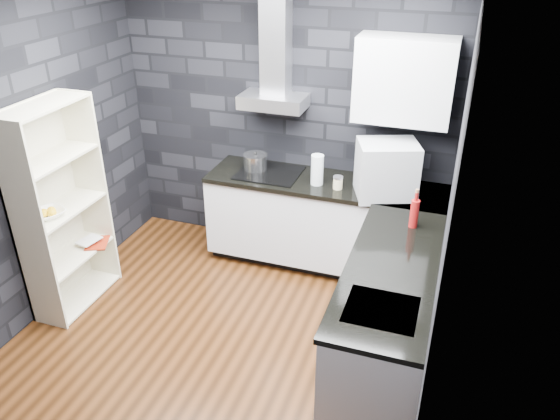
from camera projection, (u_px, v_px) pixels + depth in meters
The scene contains 27 objects.
ground at pixel (222, 335), 4.47m from camera, with size 3.20×3.20×0.00m, color #46230E.
wall_back at pixel (285, 118), 5.20m from camera, with size 3.20×0.05×2.70m, color black.
wall_front at pixel (60, 331), 2.48m from camera, with size 3.20×0.05×2.70m, color black.
wall_left at pixel (25, 158), 4.31m from camera, with size 0.05×3.20×2.70m, color black.
wall_right at pixel (451, 223), 3.37m from camera, with size 0.05×3.20×2.70m, color black.
toekick_back at pixel (323, 257), 5.43m from camera, with size 2.18×0.50×0.10m, color black.
toekick_right at pixel (388, 360), 4.15m from camera, with size 0.50×1.78×0.10m, color black.
counter_back_cab at pixel (324, 221), 5.19m from camera, with size 2.20×0.60×0.76m, color silver.
counter_right_cab at pixel (388, 314), 3.96m from camera, with size 0.60×1.80×0.76m, color silver.
counter_back_top at pixel (325, 184), 5.00m from camera, with size 2.20×0.62×0.04m, color black.
counter_right_top at pixel (392, 268), 3.77m from camera, with size 0.62×1.80×0.04m, color black.
counter_corner_top at pixel (414, 196), 4.77m from camera, with size 0.62×0.62×0.04m, color black.
hood_body at pixel (273, 101), 4.95m from camera, with size 0.60×0.34×0.12m, color silver.
hood_chimney at pixel (276, 42), 4.77m from camera, with size 0.24×0.20×0.90m, color silver.
upper_cabinet at pixel (405, 80), 4.48m from camera, with size 0.80×0.35×0.70m, color silver.
cooktop at pixel (269, 173), 5.15m from camera, with size 0.58×0.50×0.01m, color black.
sink_rim at pixel (381, 310), 3.35m from camera, with size 0.44×0.40×0.01m, color silver.
pot at pixel (255, 162), 5.19m from camera, with size 0.22×0.22×0.13m, color silver.
glass_vase at pixel (317, 170), 4.88m from camera, with size 0.11×0.11×0.28m, color white.
storage_jar at pixel (338, 183), 4.83m from camera, with size 0.08×0.08×0.10m, color beige.
utensil_crock at pixel (365, 179), 4.88m from camera, with size 0.10×0.10×0.13m, color silver.
appliance_garage at pixel (386, 170), 4.66m from camera, with size 0.49×0.38×0.49m, color #B6B9BD.
red_bottle at pixel (414, 214), 4.20m from camera, with size 0.07×0.07×0.23m, color maroon.
bookshelf at pixel (62, 210), 4.50m from camera, with size 0.34×0.80×1.80m, color beige.
fruit_bowl at pixel (49, 213), 4.36m from camera, with size 0.24×0.24×0.06m, color white.
book_red at pixel (85, 233), 4.81m from camera, with size 0.19×0.02×0.25m, color maroon.
book_second at pixel (82, 229), 4.83m from camera, with size 0.15×0.02×0.20m, color #B2B2B2.
Camera 1 is at (1.58, -3.13, 3.00)m, focal length 35.00 mm.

